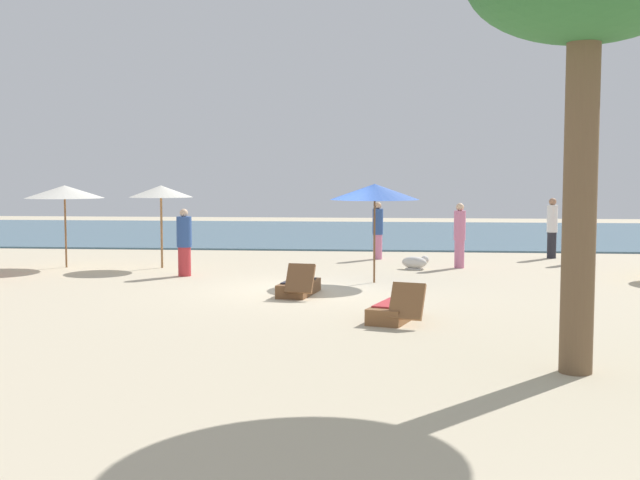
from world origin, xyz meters
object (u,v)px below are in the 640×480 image
at_px(person_4, 460,235).
at_px(person_0, 378,230).
at_px(person_5, 184,243).
at_px(dog, 416,262).
at_px(umbrella_2, 375,192).
at_px(lounger_0, 299,287).
at_px(lounger_1, 396,310).
at_px(person_3, 583,228).
at_px(person_1, 552,228).
at_px(umbrella_0, 65,192).
at_px(umbrella_4, 161,192).

bearing_deg(person_4, person_0, 137.34).
relative_size(person_5, dog, 2.15).
xyz_separation_m(umbrella_2, person_5, (-4.82, 0.79, -1.31)).
distance_m(lounger_0, dog, 5.53).
height_order(person_0, person_5, person_0).
height_order(lounger_1, person_0, person_0).
xyz_separation_m(umbrella_2, person_3, (5.95, 4.86, -1.14)).
bearing_deg(person_5, person_1, 27.47).
height_order(umbrella_0, person_1, umbrella_0).
relative_size(person_3, person_5, 1.14).
bearing_deg(lounger_1, umbrella_2, 95.74).
bearing_deg(person_5, person_3, 20.70).
distance_m(umbrella_0, dog, 9.83).
height_order(lounger_0, person_1, person_1).
relative_size(umbrella_4, dog, 2.86).
bearing_deg(person_1, dog, -142.18).
relative_size(umbrella_0, dog, 2.86).
height_order(umbrella_2, dog, umbrella_2).
bearing_deg(lounger_0, lounger_1, -53.82).
height_order(lounger_0, person_5, person_5).
xyz_separation_m(person_5, dog, (5.88, 1.97, -0.66)).
relative_size(umbrella_2, lounger_0, 1.36).
height_order(person_0, dog, person_0).
xyz_separation_m(umbrella_0, person_4, (10.84, 0.86, -1.18)).
height_order(umbrella_0, person_3, umbrella_0).
height_order(lounger_0, dog, lounger_0).
xyz_separation_m(lounger_0, person_1, (6.86, 8.17, 0.77)).
xyz_separation_m(umbrella_0, dog, (9.64, 0.42, -1.90)).
relative_size(person_1, person_5, 1.09).
height_order(umbrella_4, dog, umbrella_4).
distance_m(umbrella_0, umbrella_4, 2.68).
relative_size(umbrella_2, dog, 2.95).
bearing_deg(umbrella_2, person_4, 54.71).
relative_size(umbrella_0, person_0, 1.31).
distance_m(lounger_0, lounger_1, 3.47).
bearing_deg(person_5, person_4, 18.77).
relative_size(umbrella_0, lounger_0, 1.32).
xyz_separation_m(umbrella_2, umbrella_4, (-5.90, 2.47, -0.06)).
bearing_deg(person_4, dog, -159.94).
distance_m(person_0, person_3, 5.99).
distance_m(umbrella_2, dog, 3.55).
xyz_separation_m(person_0, person_5, (-4.80, -4.51, -0.03)).
relative_size(lounger_1, person_5, 1.02).
xyz_separation_m(umbrella_2, dog, (1.06, 2.76, -1.97)).
height_order(person_4, person_5, person_4).
bearing_deg(person_3, person_5, -159.30).
bearing_deg(lounger_0, person_0, 78.32).
relative_size(umbrella_2, person_0, 1.35).
xyz_separation_m(umbrella_2, lounger_0, (-1.55, -2.11, -1.98)).
distance_m(person_3, person_5, 11.51).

